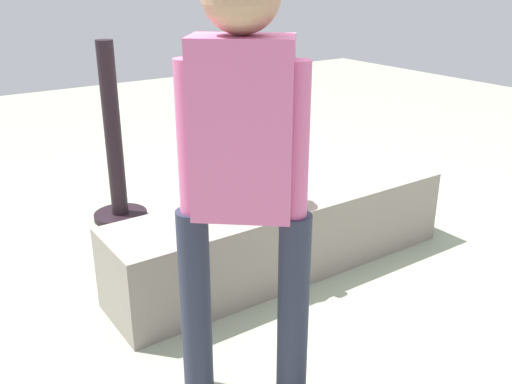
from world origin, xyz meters
TOP-DOWN VIEW (x-y plane):
  - ground_plane at (0.00, 0.00)m, footprint 12.00×12.00m
  - concrete_ledge at (0.00, 0.00)m, footprint 2.03×0.45m
  - child_seated at (-0.14, -0.01)m, footprint 0.28×0.34m
  - adult_standing at (-0.75, -0.72)m, footprint 0.40×0.37m
  - cake_plate at (-0.45, 0.05)m, footprint 0.22×0.22m
  - gift_bag at (0.09, 0.51)m, footprint 0.19×0.09m
  - railing_post at (-0.51, 1.20)m, footprint 0.36×0.36m
  - water_bottle_near_gift at (0.53, 0.73)m, footprint 0.06×0.06m
  - water_bottle_far_side at (0.75, 0.57)m, footprint 0.07×0.07m
  - party_cup_red at (0.37, 0.58)m, footprint 0.07×0.07m
  - handbag_black_leather at (0.12, 0.89)m, footprint 0.28×0.14m

SIDE VIEW (x-z plane):
  - ground_plane at x=0.00m, z-range 0.00..0.00m
  - party_cup_red at x=0.37m, z-range 0.00..0.10m
  - water_bottle_near_gift at x=0.53m, z-range -0.01..0.19m
  - water_bottle_far_side at x=0.75m, z-range -0.01..0.19m
  - handbag_black_leather at x=0.12m, z-range -0.05..0.29m
  - gift_bag at x=0.09m, z-range -0.02..0.31m
  - concrete_ledge at x=0.00m, z-range 0.00..0.44m
  - railing_post at x=-0.51m, z-range -0.14..1.06m
  - cake_plate at x=-0.45m, z-range 0.42..0.49m
  - child_seated at x=-0.14m, z-range 0.41..0.89m
  - adult_standing at x=-0.75m, z-range 0.17..1.82m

